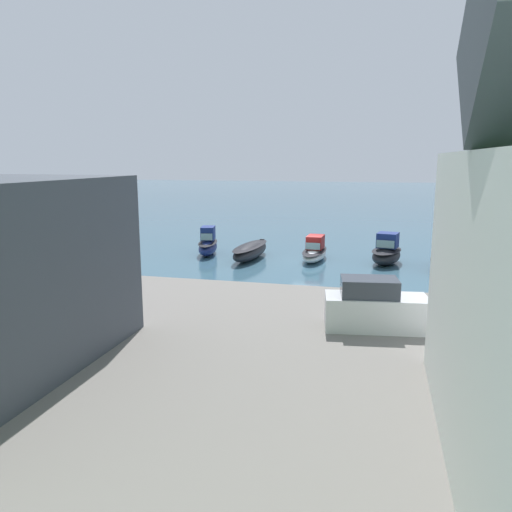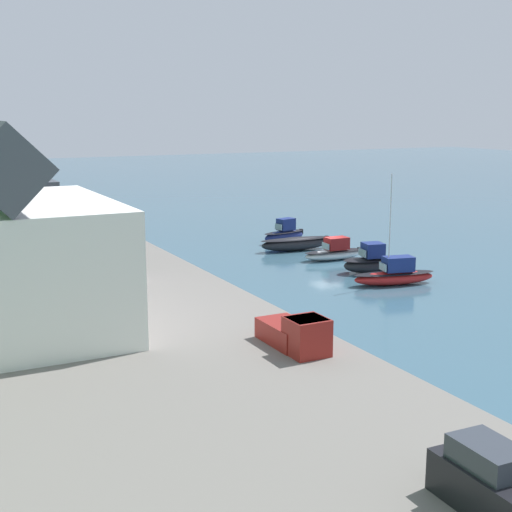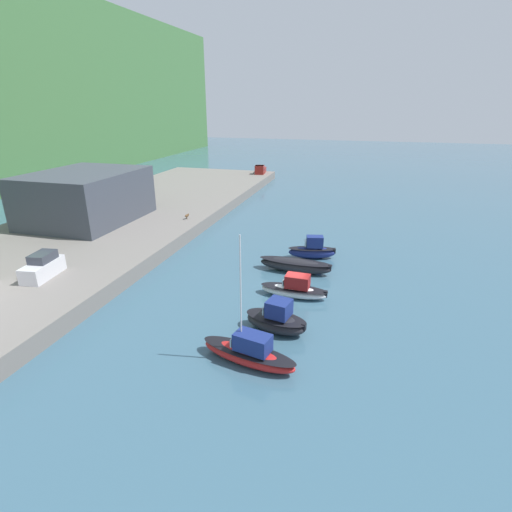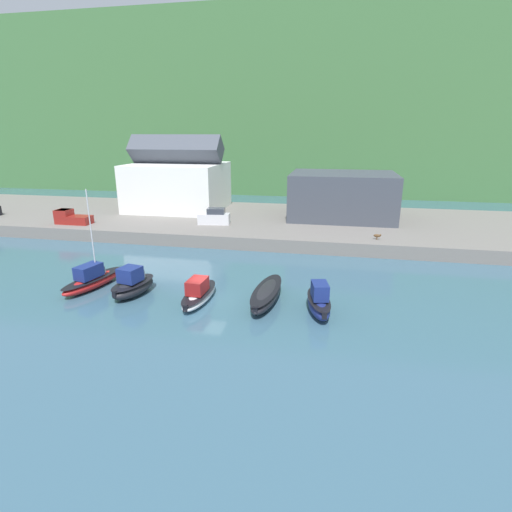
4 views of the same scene
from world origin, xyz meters
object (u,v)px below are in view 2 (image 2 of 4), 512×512
Objects in this scene: dog_on_quay at (103,228)px; moored_boat_4 at (284,234)px; moored_boat_2 at (334,252)px; moored_boat_3 at (296,243)px; parked_car_0 at (493,485)px; parked_car_1 at (121,267)px; moored_boat_1 at (371,262)px; moored_boat_0 at (395,274)px; pickup_truck_1 at (33,189)px; pickup_truck_0 at (297,334)px.

moored_boat_4 is at bearing -7.57° from dog_on_quay.
moored_boat_2 is 5.59m from moored_boat_3.
parked_car_1 is at bearing -86.18° from parked_car_0.
parked_car_0 and parked_car_1 have the same top height.
moored_boat_1 is 0.84× the size of moored_boat_2.
parked_car_0 is at bearing 84.29° from parked_car_1.
moored_boat_1 reaches higher than moored_boat_2.
pickup_truck_1 is (64.16, 16.70, 1.55)m from moored_boat_0.
parked_car_1 is 59.13m from pickup_truck_1.
parked_car_0 is at bearing -82.47° from dog_on_quay.
pickup_truck_1 is (58.99, -4.01, -0.10)m from parked_car_1.
parked_car_0 is 0.97× the size of parked_car_1.
dog_on_quay is at bearing -91.25° from pickup_truck_0.
moored_boat_1 is at bearing -134.68° from pickup_truck_0.
moored_boat_0 is 1.62× the size of moored_boat_4.
pickup_truck_1 is at bearing 10.16° from moored_boat_4.
parked_car_0 is 56.00m from dog_on_quay.
parked_car_0 is at bearing 81.13° from pickup_truck_1.
moored_boat_0 is 1.79× the size of pickup_truck_1.
pickup_truck_1 reaches higher than moored_boat_1.
moored_boat_0 is at bearing 176.28° from moored_boat_2.
moored_boat_1 is at bearing -40.75° from dog_on_quay.
parked_car_0 is 16.08m from pickup_truck_0.
moored_boat_4 reaches higher than dog_on_quay.
pickup_truck_0 is at bearing 139.75° from moored_boat_4.
pickup_truck_1 is (48.24, 16.83, 1.66)m from moored_boat_3.
pickup_truck_0 is 5.35× the size of dog_on_quay.
moored_boat_3 is 4.44m from moored_boat_4.
moored_boat_1 reaches higher than dog_on_quay.
moored_boat_1 is 39.87m from parked_car_0.
moored_boat_2 is at bearing -166.34° from moored_boat_3.
moored_boat_4 is 18.69m from dog_on_quay.
pickup_truck_0 reaches higher than moored_boat_2.
pickup_truck_0 reaches higher than moored_boat_3.
moored_boat_1 is at bearing 179.69° from moored_boat_2.
moored_boat_0 is 2.08× the size of parked_car_0.
parked_car_1 reaches higher than moored_boat_1.
dog_on_quay is at bearing 50.64° from moored_boat_2.
moored_boat_0 is 15.92m from moored_boat_3.
moored_boat_1 is 1.17× the size of parked_car_1.
parked_car_1 is 0.93× the size of pickup_truck_0.
moored_boat_3 is 51.11m from pickup_truck_1.
dog_on_quay reaches higher than moored_boat_2.
moored_boat_2 is (6.02, -0.27, -0.21)m from moored_boat_1.
moored_boat_4 is at bearing 10.17° from moored_boat_1.
moored_boat_4 is 6.15× the size of dog_on_quay.
pickup_truck_0 is at bearing -80.29° from dog_on_quay.
moored_boat_2 is 1.39× the size of parked_car_1.
moored_boat_0 is 2.01× the size of parked_car_1.
moored_boat_1 is 27.74m from dog_on_quay.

